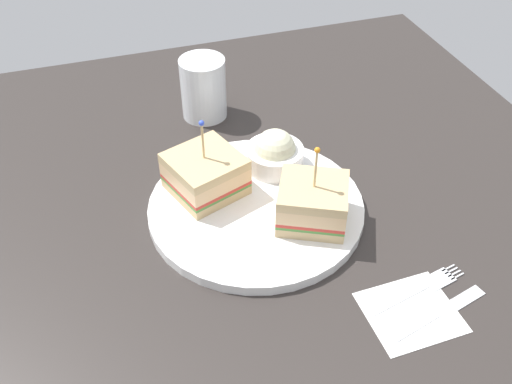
% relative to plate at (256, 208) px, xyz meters
% --- Properties ---
extents(ground_plane, '(0.96, 0.96, 0.02)m').
position_rel_plate_xyz_m(ground_plane, '(0.00, 0.00, -0.02)').
color(ground_plane, '#2D2826').
extents(plate, '(0.28, 0.28, 0.01)m').
position_rel_plate_xyz_m(plate, '(0.00, 0.00, 0.00)').
color(plate, white).
rests_on(plate, ground_plane).
extents(sandwich_half_front, '(0.11, 0.11, 0.11)m').
position_rel_plate_xyz_m(sandwich_half_front, '(-0.06, 0.05, 0.03)').
color(sandwich_half_front, tan).
rests_on(sandwich_half_front, plate).
extents(sandwich_half_back, '(0.11, 0.11, 0.11)m').
position_rel_plate_xyz_m(sandwich_half_back, '(0.05, -0.05, 0.03)').
color(sandwich_half_back, tan).
rests_on(sandwich_half_back, plate).
extents(coleslaw_bowl, '(0.08, 0.08, 0.06)m').
position_rel_plate_xyz_m(coleslaw_bowl, '(-0.05, -0.07, 0.03)').
color(coleslaw_bowl, white).
rests_on(coleslaw_bowl, plate).
extents(drink_glass, '(0.07, 0.07, 0.10)m').
position_rel_plate_xyz_m(drink_glass, '(0.01, -0.24, 0.04)').
color(drink_glass, silver).
rests_on(drink_glass, ground_plane).
extents(napkin, '(0.10, 0.09, 0.00)m').
position_rel_plate_xyz_m(napkin, '(-0.11, 0.21, -0.01)').
color(napkin, white).
rests_on(napkin, ground_plane).
extents(fork, '(0.13, 0.04, 0.00)m').
position_rel_plate_xyz_m(fork, '(-0.15, 0.18, -0.01)').
color(fork, silver).
rests_on(fork, ground_plane).
extents(knife, '(0.13, 0.04, 0.00)m').
position_rel_plate_xyz_m(knife, '(-0.15, 0.22, -0.01)').
color(knife, silver).
rests_on(knife, ground_plane).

